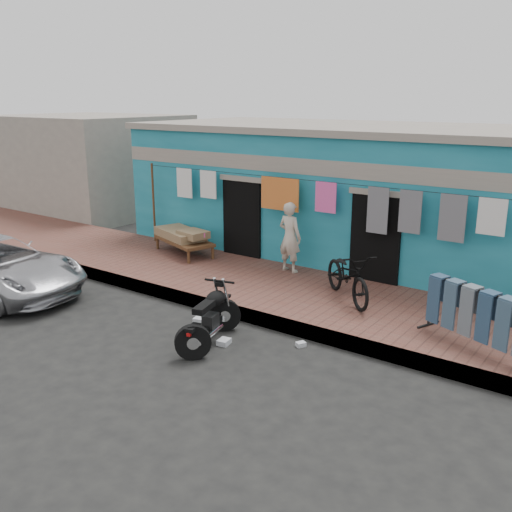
% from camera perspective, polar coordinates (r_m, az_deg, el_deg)
% --- Properties ---
extents(ground, '(80.00, 80.00, 0.00)m').
position_cam_1_polar(ground, '(9.67, -7.02, -9.21)').
color(ground, black).
rests_on(ground, ground).
extents(sidewalk, '(28.00, 3.00, 0.25)m').
position_cam_1_polar(sidewalk, '(11.82, 2.84, -3.72)').
color(sidewalk, brown).
rests_on(sidewalk, ground).
extents(curb, '(28.00, 0.10, 0.25)m').
position_cam_1_polar(curb, '(10.71, -1.41, -5.82)').
color(curb, gray).
rests_on(curb, ground).
extents(building, '(12.20, 5.20, 3.36)m').
position_cam_1_polar(building, '(14.86, 11.36, 6.23)').
color(building, '#1A7187').
rests_on(building, ground).
extents(neighbor_left, '(6.00, 5.00, 3.40)m').
position_cam_1_polar(neighbor_left, '(21.78, -16.23, 8.90)').
color(neighbor_left, '#9E9384').
rests_on(neighbor_left, ground).
extents(clothesline, '(10.06, 0.06, 2.10)m').
position_cam_1_polar(clothesline, '(12.33, 6.88, 5.10)').
color(clothesline, brown).
rests_on(clothesline, sidewalk).
extents(seated_person, '(0.61, 0.44, 1.58)m').
position_cam_1_polar(seated_person, '(12.66, 3.40, 1.90)').
color(seated_person, beige).
rests_on(seated_person, sidewalk).
extents(bicycle, '(1.85, 1.70, 1.20)m').
position_cam_1_polar(bicycle, '(11.03, 9.20, -1.38)').
color(bicycle, black).
rests_on(bicycle, sidewalk).
extents(motorcycle, '(1.32, 1.83, 1.01)m').
position_cam_1_polar(motorcycle, '(9.62, -4.70, -6.02)').
color(motorcycle, black).
rests_on(motorcycle, ground).
extents(charpoy, '(2.39, 2.01, 0.62)m').
position_cam_1_polar(charpoy, '(14.30, -7.21, 1.46)').
color(charpoy, brown).
rests_on(charpoy, sidewalk).
extents(jeans_rack, '(2.33, 1.85, 0.98)m').
position_cam_1_polar(jeans_rack, '(9.57, 21.39, -5.68)').
color(jeans_rack, black).
rests_on(jeans_rack, sidewalk).
extents(litter_a, '(0.24, 0.21, 0.09)m').
position_cam_1_polar(litter_a, '(10.68, -5.69, -6.41)').
color(litter_a, silver).
rests_on(litter_a, ground).
extents(litter_b, '(0.17, 0.19, 0.08)m').
position_cam_1_polar(litter_b, '(9.70, 4.50, -8.80)').
color(litter_b, silver).
rests_on(litter_b, ground).
extents(litter_c, '(0.22, 0.25, 0.09)m').
position_cam_1_polar(litter_c, '(9.76, -3.22, -8.57)').
color(litter_c, silver).
rests_on(litter_c, ground).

